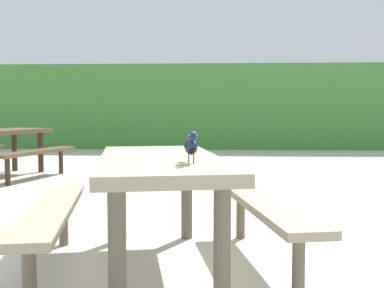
# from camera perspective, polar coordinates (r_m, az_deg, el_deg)

# --- Properties ---
(ground_plane) EXTENTS (60.00, 60.00, 0.00)m
(ground_plane) POSITION_cam_1_polar(r_m,az_deg,el_deg) (2.88, 2.84, -16.97)
(ground_plane) COLOR beige
(hedge_wall) EXTENTS (28.00, 1.66, 2.28)m
(hedge_wall) POSITION_cam_1_polar(r_m,az_deg,el_deg) (13.19, 2.95, 4.55)
(hedge_wall) COLOR #428438
(hedge_wall) RESTS_ON ground
(picnic_table_foreground) EXTENTS (1.98, 2.00, 0.74)m
(picnic_table_foreground) POSITION_cam_1_polar(r_m,az_deg,el_deg) (3.04, -3.96, -5.00)
(picnic_table_foreground) COLOR gray
(picnic_table_foreground) RESTS_ON ground
(bird_grackle) EXTENTS (0.10, 0.28, 0.18)m
(bird_grackle) POSITION_cam_1_polar(r_m,az_deg,el_deg) (2.58, -0.13, -0.19)
(bird_grackle) COLOR black
(bird_grackle) RESTS_ON picnic_table_foreground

